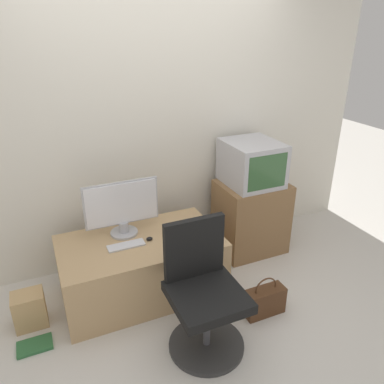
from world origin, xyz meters
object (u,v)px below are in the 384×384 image
keyboard (126,245)px  mouse (149,239)px  crt_tv (252,163)px  book (35,346)px  main_monitor (122,208)px  handbag (264,301)px  office_chair (204,296)px  cardboard_box_lower (30,310)px

keyboard → mouse: bearing=3.3°
crt_tv → book: 2.31m
crt_tv → book: (-2.06, -0.52, -0.90)m
book → main_monitor: bearing=28.7°
mouse → handbag: mouse is taller
main_monitor → office_chair: (0.32, -0.86, -0.34)m
office_chair → cardboard_box_lower: 1.33m
cardboard_box_lower → handbag: size_ratio=0.83×
office_chair → book: (-1.12, 0.43, -0.39)m
keyboard → handbag: (0.92, -0.60, -0.39)m
keyboard → office_chair: size_ratio=0.32×
keyboard → book: bearing=-162.7°
main_monitor → mouse: size_ratio=11.77×
cardboard_box_lower → handbag: (1.68, -0.61, -0.02)m
main_monitor → book: size_ratio=2.53×
handbag → keyboard: bearing=146.6°
office_chair → book: 1.26m
book → cardboard_box_lower: bearing=90.7°
handbag → book: (-1.68, 0.37, -0.11)m
keyboard → office_chair: office_chair is taller
main_monitor → cardboard_box_lower: 1.02m
mouse → cardboard_box_lower: (-0.96, -0.00, -0.38)m
mouse → crt_tv: 1.20m
mouse → cardboard_box_lower: mouse is taller
keyboard → book: keyboard is taller
office_chair → crt_tv: bearing=45.1°
mouse → cardboard_box_lower: bearing=-179.8°
keyboard → crt_tv: size_ratio=0.55×
keyboard → office_chair: bearing=-61.9°
mouse → crt_tv: size_ratio=0.10×
cardboard_box_lower → book: 0.28m
crt_tv → handbag: (-0.38, -0.89, -0.80)m
keyboard → crt_tv: 1.39m
main_monitor → crt_tv: bearing=3.7°
book → handbag: bearing=-12.4°
mouse → office_chair: bearing=-76.6°
office_chair → cardboard_box_lower: (-1.12, 0.67, -0.26)m
keyboard → crt_tv: (1.30, 0.28, 0.40)m
main_monitor → crt_tv: (1.26, 0.08, 0.17)m
main_monitor → mouse: 0.33m
handbag → book: handbag is taller
keyboard → crt_tv: crt_tv is taller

